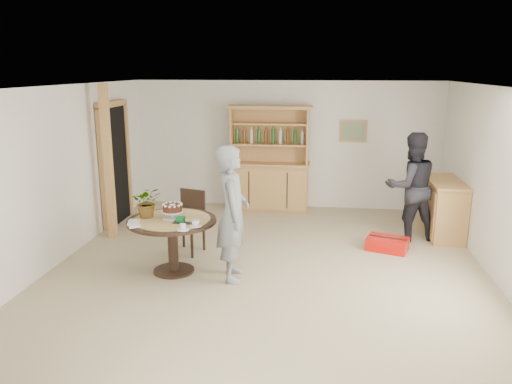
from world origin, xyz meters
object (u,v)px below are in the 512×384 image
(adult_person, at_px, (411,187))
(teen_boy, at_px, (233,214))
(sideboard, at_px, (444,208))
(dining_chair, at_px, (190,217))
(dining_table, at_px, (172,230))
(red_suitcase, at_px, (387,244))
(hutch, at_px, (269,175))

(adult_person, bearing_deg, teen_boy, 20.89)
(adult_person, bearing_deg, sideboard, -172.99)
(dining_chair, xyz_separation_m, adult_person, (3.40, 1.01, 0.34))
(dining_chair, xyz_separation_m, teen_boy, (0.83, -0.93, 0.36))
(dining_table, distance_m, teen_boy, 0.90)
(sideboard, relative_size, dining_table, 1.05)
(teen_boy, height_order, red_suitcase, teen_boy)
(hutch, bearing_deg, teen_boy, -92.14)
(hutch, height_order, dining_chair, hutch)
(dining_chair, relative_size, teen_boy, 0.53)
(sideboard, height_order, teen_boy, teen_boy)
(dining_chair, relative_size, adult_person, 0.54)
(adult_person, distance_m, red_suitcase, 1.06)
(sideboard, xyz_separation_m, red_suitcase, (-0.99, -0.85, -0.37))
(dining_table, xyz_separation_m, adult_person, (3.42, 1.84, 0.27))
(hutch, distance_m, red_suitcase, 2.99)
(dining_chair, distance_m, adult_person, 3.56)
(dining_table, bearing_deg, sideboard, 27.47)
(sideboard, height_order, red_suitcase, sideboard)
(dining_table, relative_size, teen_boy, 0.67)
(hutch, height_order, red_suitcase, hutch)
(hutch, bearing_deg, sideboard, -22.21)
(dining_table, relative_size, dining_chair, 1.27)
(hutch, xyz_separation_m, sideboard, (3.04, -1.24, -0.22))
(adult_person, bearing_deg, dining_table, 12.14)
(hutch, bearing_deg, red_suitcase, -45.62)
(dining_table, distance_m, red_suitcase, 3.31)
(sideboard, bearing_deg, dining_chair, -162.47)
(dining_chair, height_order, red_suitcase, dining_chair)
(hutch, relative_size, adult_person, 1.16)
(teen_boy, distance_m, adult_person, 3.22)
(hutch, relative_size, red_suitcase, 2.92)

